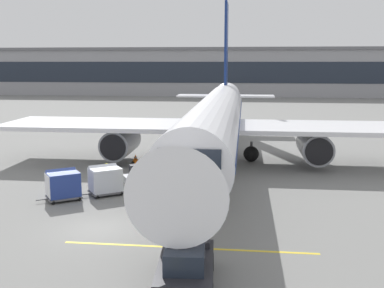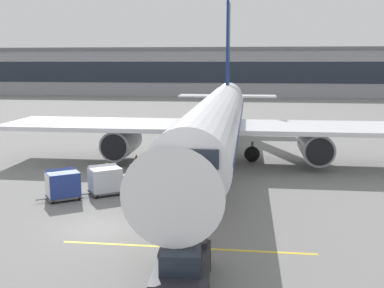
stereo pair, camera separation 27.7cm
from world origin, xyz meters
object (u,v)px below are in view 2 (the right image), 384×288
at_px(belt_loader, 152,172).
at_px(safety_cone_nose_mark, 136,158).
at_px(ground_crew_by_carts, 136,182).
at_px(pushback_tug, 182,266).
at_px(ground_crew_by_loader, 107,174).
at_px(baggage_cart_lead, 105,179).
at_px(safety_cone_engine_keepout, 136,164).
at_px(safety_cone_wingtip, 137,169).
at_px(baggage_cart_second, 63,184).
at_px(parked_airplane, 217,120).

xyz_separation_m(belt_loader, safety_cone_nose_mark, (-2.90, 7.09, -0.52)).
height_order(ground_crew_by_carts, safety_cone_nose_mark, ground_crew_by_carts).
height_order(pushback_tug, ground_crew_by_loader, pushback_tug).
bearing_deg(ground_crew_by_carts, baggage_cart_lead, 172.08).
bearing_deg(belt_loader, pushback_tug, -73.61).
height_order(ground_crew_by_carts, safety_cone_engine_keepout, ground_crew_by_carts).
distance_m(ground_crew_by_carts, safety_cone_wingtip, 6.54).
bearing_deg(safety_cone_wingtip, belt_loader, -58.57).
bearing_deg(baggage_cart_second, parked_airplane, 53.51).
bearing_deg(ground_crew_by_carts, baggage_cart_second, -165.30).
distance_m(baggage_cart_second, pushback_tug, 13.94).
distance_m(pushback_tug, ground_crew_by_loader, 15.37).
distance_m(pushback_tug, ground_crew_by_carts, 12.59).
bearing_deg(ground_crew_by_carts, safety_cone_wingtip, 103.89).
relative_size(parked_airplane, ground_crew_by_carts, 27.09).
distance_m(safety_cone_wingtip, safety_cone_nose_mark, 4.13).
distance_m(ground_crew_by_carts, safety_cone_engine_keepout, 8.09).
bearing_deg(safety_cone_wingtip, parked_airplane, 36.73).
bearing_deg(baggage_cart_lead, baggage_cart_second, -147.15).
xyz_separation_m(belt_loader, baggage_cart_lead, (-2.50, -2.93, 0.15)).
distance_m(parked_airplane, ground_crew_by_loader, 11.53).
bearing_deg(baggage_cart_lead, ground_crew_by_loader, 102.97).
distance_m(parked_airplane, pushback_tug, 22.59).
height_order(parked_airplane, ground_crew_by_carts, parked_airplane).
height_order(baggage_cart_lead, baggage_cart_second, same).
xyz_separation_m(baggage_cart_lead, baggage_cart_second, (-2.28, -1.47, 0.00)).
height_order(ground_crew_by_loader, safety_cone_nose_mark, ground_crew_by_loader).
bearing_deg(pushback_tug, belt_loader, 106.39).
bearing_deg(ground_crew_by_loader, parked_airplane, 52.10).
relative_size(ground_crew_by_loader, safety_cone_engine_keepout, 2.47).
height_order(baggage_cart_second, safety_cone_engine_keepout, baggage_cart_second).
distance_m(parked_airplane, belt_loader, 8.97).
height_order(baggage_cart_second, ground_crew_by_loader, baggage_cart_second).
relative_size(pushback_tug, ground_crew_by_carts, 2.59).
relative_size(parked_airplane, baggage_cart_lead, 17.57).
distance_m(baggage_cart_lead, safety_cone_nose_mark, 10.05).
bearing_deg(baggage_cart_lead, safety_cone_nose_mark, 92.34).
bearing_deg(baggage_cart_lead, safety_cone_engine_keepout, 88.56).
bearing_deg(pushback_tug, ground_crew_by_loader, 118.12).
height_order(parked_airplane, pushback_tug, parked_airplane).
height_order(pushback_tug, ground_crew_by_carts, pushback_tug).
height_order(belt_loader, safety_cone_engine_keepout, belt_loader).
height_order(baggage_cart_second, safety_cone_nose_mark, baggage_cart_second).
bearing_deg(pushback_tug, baggage_cart_lead, 119.88).
relative_size(safety_cone_engine_keepout, safety_cone_wingtip, 1.06).
bearing_deg(ground_crew_by_carts, parked_airplane, 67.94).
bearing_deg(parked_airplane, baggage_cart_second, -126.49).
bearing_deg(safety_cone_engine_keepout, baggage_cart_lead, -91.44).
xyz_separation_m(parked_airplane, pushback_tug, (0.36, -22.40, -2.87)).
relative_size(parked_airplane, safety_cone_wingtip, 70.74).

